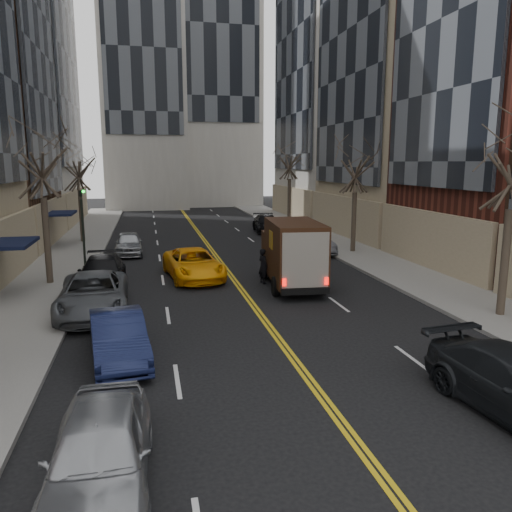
% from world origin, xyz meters
% --- Properties ---
extents(sidewalk_left, '(4.00, 66.00, 0.15)m').
position_xyz_m(sidewalk_left, '(-9.00, 27.00, 0.07)').
color(sidewalk_left, slate).
rests_on(sidewalk_left, ground).
extents(sidewalk_right, '(4.00, 66.00, 0.15)m').
position_xyz_m(sidewalk_right, '(9.00, 27.00, 0.07)').
color(sidewalk_right, slate).
rests_on(sidewalk_right, ground).
extents(streetwall_right, '(12.26, 49.00, 34.00)m').
position_xyz_m(streetwall_right, '(16.38, 32.20, 15.09)').
color(streetwall_right, '#4C301E').
rests_on(streetwall_right, ground).
extents(tree_lf_mid, '(3.20, 3.20, 8.91)m').
position_xyz_m(tree_lf_mid, '(-8.80, 20.00, 6.60)').
color(tree_lf_mid, '#382D23').
rests_on(tree_lf_mid, sidewalk_left).
extents(tree_lf_far, '(3.20, 3.20, 8.12)m').
position_xyz_m(tree_lf_far, '(-8.80, 33.00, 6.02)').
color(tree_lf_far, '#382D23').
rests_on(tree_lf_far, sidewalk_left).
extents(tree_rt_mid, '(3.20, 3.20, 8.32)m').
position_xyz_m(tree_rt_mid, '(8.80, 25.00, 6.17)').
color(tree_rt_mid, '#382D23').
rests_on(tree_rt_mid, sidewalk_right).
extents(tree_rt_far, '(3.20, 3.20, 9.11)m').
position_xyz_m(tree_rt_far, '(8.80, 40.00, 6.74)').
color(tree_rt_far, '#382D23').
rests_on(tree_rt_far, sidewalk_right).
extents(traffic_signal, '(0.29, 0.26, 4.70)m').
position_xyz_m(traffic_signal, '(-7.39, 22.00, 2.82)').
color(traffic_signal, black).
rests_on(traffic_signal, sidewalk_left).
extents(ups_truck, '(2.73, 5.91, 3.15)m').
position_xyz_m(ups_truck, '(2.45, 17.33, 1.59)').
color(ups_truck, black).
rests_on(ups_truck, ground).
extents(taxi, '(3.06, 5.59, 1.49)m').
position_xyz_m(taxi, '(-1.94, 20.03, 0.74)').
color(taxi, '#FFA80A').
rests_on(taxi, ground).
extents(pedestrian, '(0.58, 0.72, 1.70)m').
position_xyz_m(pedestrian, '(1.27, 18.30, 0.85)').
color(pedestrian, black).
rests_on(pedestrian, ground).
extents(parked_lf_a, '(1.87, 4.51, 1.53)m').
position_xyz_m(parked_lf_a, '(-5.10, 3.67, 0.76)').
color(parked_lf_a, '#9FA2A6').
rests_on(parked_lf_a, ground).
extents(parked_lf_b, '(2.07, 4.49, 1.42)m').
position_xyz_m(parked_lf_b, '(-5.10, 9.80, 0.71)').
color(parked_lf_b, '#13193C').
rests_on(parked_lf_b, ground).
extents(parked_lf_c, '(2.75, 5.65, 1.55)m').
position_xyz_m(parked_lf_c, '(-6.30, 14.83, 0.77)').
color(parked_lf_c, '#51555A').
rests_on(parked_lf_c, ground).
extents(parked_lf_d, '(2.05, 5.02, 1.45)m').
position_xyz_m(parked_lf_d, '(-6.30, 18.94, 0.73)').
color(parked_lf_d, black).
rests_on(parked_lf_d, ground).
extents(parked_lf_e, '(1.77, 4.25, 1.44)m').
position_xyz_m(parked_lf_e, '(-5.37, 27.58, 0.72)').
color(parked_lf_e, '#A2A5A9').
rests_on(parked_lf_e, ground).
extents(parked_rt_a, '(1.77, 4.38, 1.41)m').
position_xyz_m(parked_rt_a, '(6.30, 25.46, 0.71)').
color(parked_rt_a, '#53555C').
rests_on(parked_rt_a, ground).
extents(parked_rt_b, '(2.15, 4.59, 1.27)m').
position_xyz_m(parked_rt_b, '(6.30, 27.48, 0.63)').
color(parked_rt_b, '#B5B9BE').
rests_on(parked_rt_b, ground).
extents(parked_rt_c, '(2.48, 5.14, 1.44)m').
position_xyz_m(parked_rt_c, '(5.63, 35.77, 0.72)').
color(parked_rt_c, black).
rests_on(parked_rt_c, ground).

